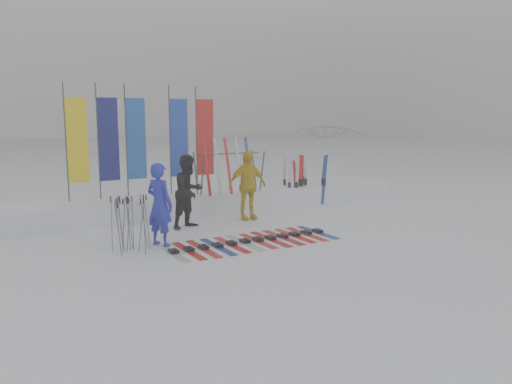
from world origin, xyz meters
TOP-DOWN VIEW (x-y plane):
  - ground at (0.00, 0.00)m, footprint 120.00×120.00m
  - snow_bank at (0.00, 4.60)m, footprint 14.00×1.60m
  - person_blue at (-2.40, 1.40)m, footprint 0.72×0.82m
  - person_black at (-1.13, 2.80)m, footprint 1.13×1.02m
  - person_yellow at (0.70, 2.96)m, footprint 1.16×0.52m
  - tent_canopy at (5.66, 5.75)m, footprint 2.95×3.00m
  - ski_row at (-0.49, 0.63)m, footprint 3.99×1.69m
  - pole_cluster at (-3.14, 1.28)m, footprint 0.84×0.77m
  - feather_flags at (-1.66, 4.93)m, footprint 4.34×0.08m
  - ski_rack at (0.77, 4.20)m, footprint 2.04×0.80m
  - upright_skis at (3.49, 4.23)m, footprint 1.37×0.96m

SIDE VIEW (x-z plane):
  - ground at x=0.00m, z-range 0.00..0.00m
  - ski_row at x=-0.49m, z-range 0.00..0.07m
  - snow_bank at x=0.00m, z-range 0.00..0.60m
  - pole_cluster at x=-3.14m, z-range -0.02..1.23m
  - upright_skis at x=3.49m, z-range -0.06..1.63m
  - person_blue at x=-2.40m, z-range 0.00..1.88m
  - person_black at x=-1.13m, z-range 0.00..1.91m
  - person_yellow at x=0.70m, z-range 0.00..1.95m
  - tent_canopy at x=5.66m, z-range 0.00..2.67m
  - ski_rack at x=0.77m, z-range 0.77..2.00m
  - feather_flags at x=-1.66m, z-range 0.64..3.84m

